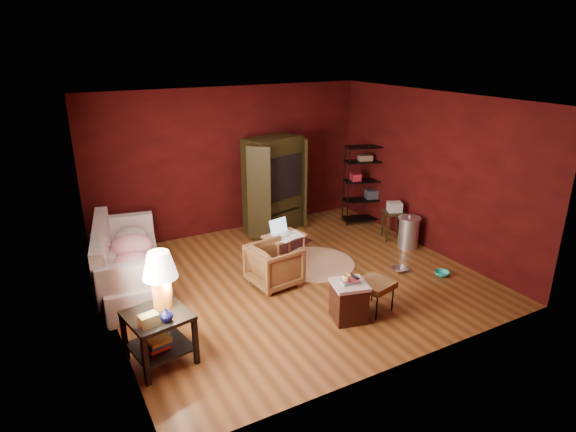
% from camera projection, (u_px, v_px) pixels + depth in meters
% --- Properties ---
extents(room, '(5.54, 5.04, 2.84)m').
position_uv_depth(room, '(293.00, 195.00, 7.18)').
color(room, brown).
rests_on(room, ground).
extents(sofa, '(0.78, 2.30, 0.89)m').
position_uv_depth(sofa, '(126.00, 261.00, 7.26)').
color(sofa, '#C5ABAA').
rests_on(sofa, ground).
extents(armchair, '(0.73, 0.77, 0.72)m').
position_uv_depth(armchair, '(274.00, 263.00, 7.38)').
color(armchair, black).
rests_on(armchair, ground).
extents(pet_bowl_steel, '(0.26, 0.10, 0.25)m').
position_uv_depth(pet_bowl_steel, '(400.00, 264.00, 7.88)').
color(pet_bowl_steel, silver).
rests_on(pet_bowl_steel, ground).
extents(pet_bowl_turquoise, '(0.24, 0.13, 0.23)m').
position_uv_depth(pet_bowl_turquoise, '(442.00, 269.00, 7.74)').
color(pet_bowl_turquoise, '#27B9B2').
rests_on(pet_bowl_turquoise, ground).
extents(vase, '(0.15, 0.16, 0.15)m').
position_uv_depth(vase, '(166.00, 315.00, 5.32)').
color(vase, '#0B0C3B').
rests_on(vase, side_table).
extents(mug, '(0.13, 0.12, 0.11)m').
position_uv_depth(mug, '(346.00, 277.00, 6.28)').
color(mug, '#F2D176').
rests_on(mug, hamper).
extents(side_table, '(0.78, 0.78, 1.33)m').
position_uv_depth(side_table, '(159.00, 298.00, 5.52)').
color(side_table, black).
rests_on(side_table, ground).
extents(sofa_cushions, '(1.25, 2.32, 0.92)m').
position_uv_depth(sofa_cushions, '(125.00, 260.00, 7.28)').
color(sofa_cushions, '#C5ABAA').
rests_on(sofa_cushions, sofa).
extents(hamper, '(0.55, 0.55, 0.63)m').
position_uv_depth(hamper, '(349.00, 300.00, 6.47)').
color(hamper, '#3C180D').
rests_on(hamper, ground).
extents(footstool, '(0.54, 0.54, 0.46)m').
position_uv_depth(footstool, '(375.00, 285.00, 6.64)').
color(footstool, black).
rests_on(footstool, ground).
extents(rug_round, '(1.58, 1.58, 0.01)m').
position_uv_depth(rug_round, '(313.00, 263.00, 8.20)').
color(rug_round, beige).
rests_on(rug_round, ground).
extents(rug_oriental, '(1.33, 1.15, 0.01)m').
position_uv_depth(rug_oriental, '(278.00, 245.00, 8.92)').
color(rug_oriental, '#491713').
rests_on(rug_oriental, ground).
extents(laptop_desk, '(0.72, 0.61, 0.79)m').
position_uv_depth(laptop_desk, '(284.00, 238.00, 7.99)').
color(laptop_desk, tan).
rests_on(laptop_desk, ground).
extents(tv_armoire, '(1.42, 1.01, 1.87)m').
position_uv_depth(tv_armoire, '(274.00, 183.00, 9.34)').
color(tv_armoire, black).
rests_on(tv_armoire, ground).
extents(wire_shelving, '(0.86, 0.56, 1.62)m').
position_uv_depth(wire_shelving, '(364.00, 181.00, 9.80)').
color(wire_shelving, black).
rests_on(wire_shelving, ground).
extents(small_stand, '(0.48, 0.48, 0.73)m').
position_uv_depth(small_stand, '(394.00, 212.00, 9.06)').
color(small_stand, black).
rests_on(small_stand, ground).
extents(trash_can, '(0.41, 0.41, 0.63)m').
position_uv_depth(trash_can, '(409.00, 232.00, 8.75)').
color(trash_can, silver).
rests_on(trash_can, ground).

